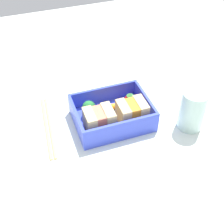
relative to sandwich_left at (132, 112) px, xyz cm
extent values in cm
cube|color=silver|center=(3.57, -2.36, -4.60)|extent=(120.00, 120.00, 2.00)
cube|color=blue|center=(3.57, -2.36, -3.00)|extent=(16.08, 12.30, 1.20)
cube|color=blue|center=(3.57, 3.49, -0.50)|extent=(16.08, 0.60, 3.80)
cube|color=blue|center=(3.57, -8.21, -0.50)|extent=(16.08, 0.60, 3.80)
cube|color=blue|center=(-4.17, -2.36, -0.50)|extent=(0.60, 11.10, 3.80)
cube|color=blue|center=(11.31, -2.36, -0.50)|extent=(0.60, 11.10, 3.80)
cube|color=#D4B381|center=(-1.94, 0.00, 0.00)|extent=(1.94, 4.72, 4.81)
cube|color=orange|center=(0.00, 0.00, 0.00)|extent=(1.94, 4.35, 4.42)
cube|color=#D4B381|center=(1.94, 0.00, 0.00)|extent=(1.94, 4.72, 4.81)
cube|color=#DDC283|center=(5.20, 0.00, 0.00)|extent=(1.94, 4.72, 4.81)
cube|color=#D87259|center=(7.14, 0.00, 0.00)|extent=(1.94, 4.35, 4.42)
cube|color=#DDC283|center=(9.08, 0.00, 0.00)|extent=(1.94, 4.72, 4.81)
sphere|color=red|center=(-1.51, -4.76, -1.03)|extent=(2.74, 2.74, 2.74)
cone|color=#3D853B|center=(-1.51, -4.76, 0.64)|extent=(1.64, 1.64, 0.60)
cylinder|color=orange|center=(3.56, -4.90, -1.70)|extent=(4.91, 1.96, 1.40)
cylinder|color=#88C670|center=(8.03, -4.43, -1.67)|extent=(1.04, 1.04, 1.46)
sphere|color=#267237|center=(8.03, -4.43, 0.05)|extent=(2.82, 2.82, 2.82)
cylinder|color=tan|center=(16.68, -5.16, -3.25)|extent=(2.12, 18.51, 0.70)
cylinder|color=tan|center=(17.53, -5.22, -3.25)|extent=(2.12, 18.51, 0.70)
cylinder|color=silver|center=(-11.56, 4.42, 0.88)|extent=(5.32, 5.32, 8.96)
camera|label=1|loc=(19.85, 43.65, 43.78)|focal=50.00mm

